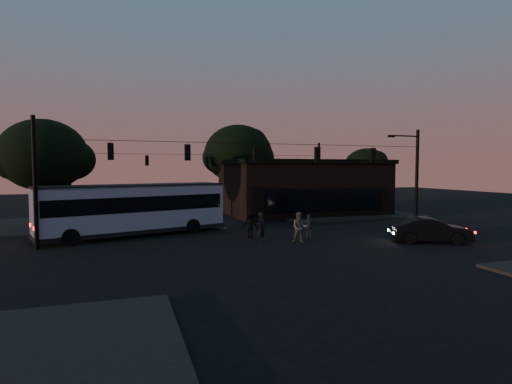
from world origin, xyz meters
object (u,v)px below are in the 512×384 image
object	(u,v)px
building	(302,187)
car	(430,230)
pedestrian_a	(262,227)
pedestrian_b	(300,227)
bus	(135,207)
pedestrian_d	(250,225)
pedestrian_c	(309,226)

from	to	relation	value
building	car	xyz separation A→B (m)	(0.51, -17.34, -1.94)
pedestrian_a	pedestrian_b	world-z (taller)	pedestrian_b
building	bus	world-z (taller)	building
building	bus	bearing A→B (deg)	-152.17
pedestrian_a	pedestrian_d	xyz separation A→B (m)	(-0.24, 1.55, -0.05)
building	bus	distance (m)	18.81
bus	car	xyz separation A→B (m)	(17.13, -8.56, -1.19)
building	car	world-z (taller)	building
car	pedestrian_a	xyz separation A→B (m)	(-9.73, 3.59, 0.15)
bus	pedestrian_c	distance (m)	11.83
car	pedestrian_b	xyz separation A→B (m)	(-7.61, 2.61, 0.17)
bus	pedestrian_b	bearing A→B (deg)	-48.66
pedestrian_c	car	bearing A→B (deg)	153.65
car	pedestrian_a	size ratio (longest dim) A/B	2.54
bus	pedestrian_b	world-z (taller)	bus
car	pedestrian_a	bearing A→B (deg)	93.35
bus	car	bearing A→B (deg)	-43.18
building	pedestrian_b	size ratio (longest dim) A/B	8.19
pedestrian_b	pedestrian_c	size ratio (longest dim) A/B	1.23
car	pedestrian_c	distance (m)	7.44
pedestrian_a	pedestrian_b	xyz separation A→B (m)	(2.12, -0.99, 0.02)
building	pedestrian_d	world-z (taller)	building
bus	car	distance (m)	19.19
building	pedestrian_a	distance (m)	16.65
pedestrian_a	pedestrian_d	world-z (taller)	pedestrian_a
pedestrian_a	building	bearing A→B (deg)	22.48
building	bus	size ratio (longest dim) A/B	1.22
bus	pedestrian_d	distance (m)	8.01
pedestrian_d	bus	bearing A→B (deg)	14.31
pedestrian_c	pedestrian_d	world-z (taller)	pedestrian_d
pedestrian_b	pedestrian_c	world-z (taller)	pedestrian_b
bus	pedestrian_d	size ratio (longest dim) A/B	7.31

